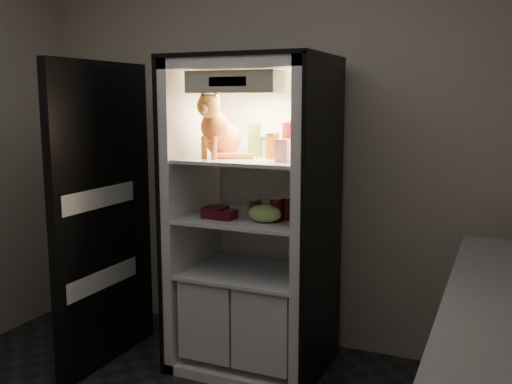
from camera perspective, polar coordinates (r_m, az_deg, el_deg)
room_shell at (r=2.18m, az=-15.13°, el=8.75°), size 3.60×3.60×3.60m
refrigerator at (r=3.48m, az=-0.08°, el=-4.65°), size 0.90×0.72×1.88m
fridge_door at (r=3.58m, az=-15.04°, el=-2.54°), size 0.07×0.87×1.85m
tabby_cat at (r=3.35m, az=-3.73°, el=6.02°), size 0.33×0.38×0.40m
parmesan_shaker at (r=3.40m, az=-0.16°, el=5.27°), size 0.08×0.08×0.20m
mayo_tub at (r=3.44m, az=1.03°, el=4.58°), size 0.08×0.08×0.11m
salsa_jar at (r=3.31m, az=1.62°, el=4.66°), size 0.08×0.08×0.15m
pepper_jar at (r=3.35m, az=3.73°, el=5.38°), size 0.13×0.13×0.22m
cream_carton at (r=3.11m, az=2.72°, el=4.17°), size 0.07×0.07×0.12m
soda_can_a at (r=3.38m, az=2.82°, el=-1.39°), size 0.07×0.07×0.13m
soda_can_b at (r=3.29m, az=3.10°, el=-1.65°), size 0.07×0.07×0.13m
soda_can_c at (r=3.25m, az=2.03°, el=-1.75°), size 0.07×0.07×0.13m
condiment_jar at (r=3.44m, az=-0.04°, el=-1.42°), size 0.07×0.07×0.10m
grape_bag at (r=3.22m, az=0.86°, el=-2.17°), size 0.20×0.14×0.10m
berry_box_left at (r=3.36m, az=-4.08°, el=-2.02°), size 0.13×0.13×0.06m
berry_box_right at (r=3.31m, az=-3.05°, el=-2.27°), size 0.11×0.11×0.05m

